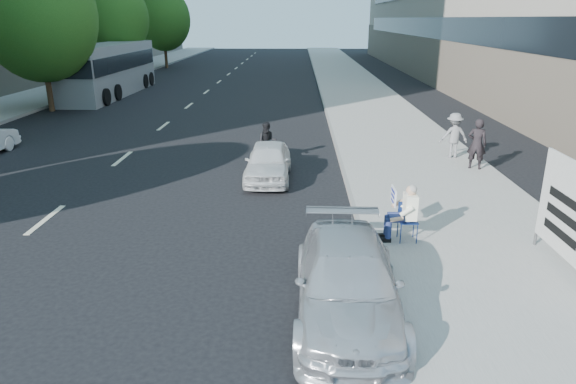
{
  "coord_description": "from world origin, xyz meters",
  "views": [
    {
      "loc": [
        -0.05,
        -10.06,
        4.88
      ],
      "look_at": [
        -0.28,
        1.38,
        1.0
      ],
      "focal_mm": 32.0,
      "sensor_mm": 36.0,
      "label": 1
    }
  ],
  "objects_px": {
    "parked_sedan": "(347,282)",
    "bus": "(110,70)",
    "jogger": "(454,135)",
    "white_sedan_near": "(268,161)",
    "motorcycle": "(268,144)",
    "seated_protester": "(404,210)",
    "pedestrian_woman": "(477,144)"
  },
  "relations": [
    {
      "from": "seated_protester",
      "to": "parked_sedan",
      "type": "relative_size",
      "value": 0.3
    },
    {
      "from": "motorcycle",
      "to": "bus",
      "type": "height_order",
      "value": "bus"
    },
    {
      "from": "jogger",
      "to": "bus",
      "type": "height_order",
      "value": "bus"
    },
    {
      "from": "white_sedan_near",
      "to": "motorcycle",
      "type": "relative_size",
      "value": 1.69
    },
    {
      "from": "white_sedan_near",
      "to": "parked_sedan",
      "type": "bearing_deg",
      "value": -76.45
    },
    {
      "from": "seated_protester",
      "to": "pedestrian_woman",
      "type": "height_order",
      "value": "pedestrian_woman"
    },
    {
      "from": "white_sedan_near",
      "to": "pedestrian_woman",
      "type": "bearing_deg",
      "value": 7.82
    },
    {
      "from": "white_sedan_near",
      "to": "motorcycle",
      "type": "xyz_separation_m",
      "value": [
        -0.15,
        2.17,
        0.05
      ]
    },
    {
      "from": "pedestrian_woman",
      "to": "motorcycle",
      "type": "xyz_separation_m",
      "value": [
        -6.95,
        1.32,
        -0.35
      ]
    },
    {
      "from": "jogger",
      "to": "white_sedan_near",
      "type": "distance_m",
      "value": 6.88
    },
    {
      "from": "jogger",
      "to": "motorcycle",
      "type": "xyz_separation_m",
      "value": [
        -6.62,
        -0.15,
        -0.31
      ]
    },
    {
      "from": "parked_sedan",
      "to": "motorcycle",
      "type": "relative_size",
      "value": 2.12
    },
    {
      "from": "parked_sedan",
      "to": "white_sedan_near",
      "type": "bearing_deg",
      "value": 104.5
    },
    {
      "from": "seated_protester",
      "to": "jogger",
      "type": "bearing_deg",
      "value": 66.51
    },
    {
      "from": "pedestrian_woman",
      "to": "parked_sedan",
      "type": "relative_size",
      "value": 0.39
    },
    {
      "from": "jogger",
      "to": "pedestrian_woman",
      "type": "distance_m",
      "value": 1.5
    },
    {
      "from": "motorcycle",
      "to": "jogger",
      "type": "bearing_deg",
      "value": 1.06
    },
    {
      "from": "pedestrian_woman",
      "to": "bus",
      "type": "bearing_deg",
      "value": -21.27
    },
    {
      "from": "jogger",
      "to": "white_sedan_near",
      "type": "xyz_separation_m",
      "value": [
        -6.47,
        -2.32,
        -0.36
      ]
    },
    {
      "from": "pedestrian_woman",
      "to": "motorcycle",
      "type": "bearing_deg",
      "value": 12.35
    },
    {
      "from": "seated_protester",
      "to": "pedestrian_woman",
      "type": "bearing_deg",
      "value": 59.06
    },
    {
      "from": "pedestrian_woman",
      "to": "parked_sedan",
      "type": "xyz_separation_m",
      "value": [
        -5.0,
        -8.74,
        -0.36
      ]
    },
    {
      "from": "pedestrian_woman",
      "to": "bus",
      "type": "xyz_separation_m",
      "value": [
        -18.39,
        18.01,
        0.65
      ]
    },
    {
      "from": "jogger",
      "to": "pedestrian_woman",
      "type": "bearing_deg",
      "value": 96.42
    },
    {
      "from": "bus",
      "to": "parked_sedan",
      "type": "bearing_deg",
      "value": -62.87
    },
    {
      "from": "motorcycle",
      "to": "bus",
      "type": "xyz_separation_m",
      "value": [
        -11.45,
        16.69,
        1.0
      ]
    },
    {
      "from": "jogger",
      "to": "parked_sedan",
      "type": "height_order",
      "value": "jogger"
    },
    {
      "from": "white_sedan_near",
      "to": "bus",
      "type": "distance_m",
      "value": 22.16
    },
    {
      "from": "pedestrian_woman",
      "to": "bus",
      "type": "relative_size",
      "value": 0.14
    },
    {
      "from": "seated_protester",
      "to": "motorcycle",
      "type": "xyz_separation_m",
      "value": [
        -3.43,
        7.18,
        -0.24
      ]
    },
    {
      "from": "pedestrian_woman",
      "to": "white_sedan_near",
      "type": "bearing_deg",
      "value": 30.25
    },
    {
      "from": "parked_sedan",
      "to": "bus",
      "type": "xyz_separation_m",
      "value": [
        -13.39,
        26.75,
        1.01
      ]
    }
  ]
}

